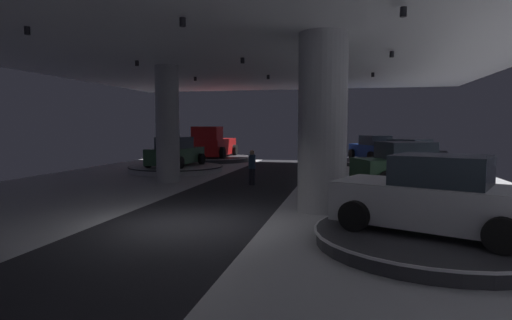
{
  "coord_description": "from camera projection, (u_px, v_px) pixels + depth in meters",
  "views": [
    {
      "loc": [
        4.37,
        -10.49,
        2.66
      ],
      "look_at": [
        1.03,
        4.69,
        1.4
      ],
      "focal_mm": 29.32,
      "sensor_mm": 36.0,
      "label": 1
    }
  ],
  "objects": [
    {
      "name": "display_platform_near_right",
      "position": [
        432.0,
        238.0,
        9.28
      ],
      "size": [
        5.21,
        5.21,
        0.33
      ],
      "color": "#333338",
      "rests_on": "ground"
    },
    {
      "name": "display_car_far_left",
      "position": [
        176.0,
        153.0,
        24.59
      ],
      "size": [
        2.49,
        4.35,
        1.71
      ],
      "color": "#2D5638",
      "rests_on": "display_platform_far_left"
    },
    {
      "name": "pickup_truck_deep_left",
      "position": [
        213.0,
        145.0,
        31.66
      ],
      "size": [
        2.72,
        5.34,
        2.3
      ],
      "color": "red",
      "rests_on": "display_platform_deep_left"
    },
    {
      "name": "ceiling_with_spotlights",
      "position": [
        179.0,
        15.0,
        10.92
      ],
      "size": [
        24.0,
        44.0,
        0.39
      ],
      "color": "silver"
    },
    {
      "name": "display_car_near_right",
      "position": [
        435.0,
        198.0,
        9.19
      ],
      "size": [
        4.57,
        3.45,
        1.71
      ],
      "color": "silver",
      "rests_on": "display_platform_near_right"
    },
    {
      "name": "display_platform_deep_right",
      "position": [
        374.0,
        162.0,
        29.45
      ],
      "size": [
        5.76,
        5.76,
        0.31
      ],
      "color": "#333338",
      "rests_on": "ground"
    },
    {
      "name": "display_platform_deep_left",
      "position": [
        214.0,
        159.0,
        32.06
      ],
      "size": [
        5.68,
        5.68,
        0.34
      ],
      "color": "#333338",
      "rests_on": "ground"
    },
    {
      "name": "display_platform_far_right",
      "position": [
        410.0,
        174.0,
        21.73
      ],
      "size": [
        5.38,
        5.38,
        0.29
      ],
      "color": "#333338",
      "rests_on": "ground"
    },
    {
      "name": "display_platform_mid_right",
      "position": [
        408.0,
        188.0,
        16.64
      ],
      "size": [
        5.73,
        5.73,
        0.34
      ],
      "color": "#333338",
      "rests_on": "ground"
    },
    {
      "name": "ground",
      "position": [
        182.0,
        225.0,
        11.37
      ],
      "size": [
        24.0,
        44.0,
        0.06
      ],
      "color": "#B2B2B7"
    },
    {
      "name": "display_car_deep_right",
      "position": [
        374.0,
        149.0,
        29.35
      ],
      "size": [
        3.53,
        4.57,
        1.71
      ],
      "color": "navy",
      "rests_on": "display_platform_deep_right"
    },
    {
      "name": "display_platform_far_left",
      "position": [
        176.0,
        168.0,
        24.69
      ],
      "size": [
        5.51,
        5.51,
        0.32
      ],
      "color": "#B7B7BC",
      "rests_on": "ground"
    },
    {
      "name": "display_car_mid_right",
      "position": [
        408.0,
        166.0,
        16.56
      ],
      "size": [
        4.57,
        3.46,
        1.71
      ],
      "color": "#2D5638",
      "rests_on": "display_platform_mid_right"
    },
    {
      "name": "display_car_far_right",
      "position": [
        411.0,
        157.0,
        21.64
      ],
      "size": [
        3.98,
        4.43,
        1.71
      ],
      "color": "black",
      "rests_on": "display_platform_far_right"
    },
    {
      "name": "column_right",
      "position": [
        322.0,
        123.0,
        13.0
      ],
      "size": [
        1.52,
        1.52,
        5.5
      ],
      "color": "#ADADB2",
      "rests_on": "ground"
    },
    {
      "name": "visitor_walking_near",
      "position": [
        252.0,
        165.0,
        18.85
      ],
      "size": [
        0.32,
        0.32,
        1.59
      ],
      "color": "black",
      "rests_on": "ground"
    },
    {
      "name": "column_left",
      "position": [
        167.0,
        124.0,
        19.77
      ],
      "size": [
        1.1,
        1.1,
        5.5
      ],
      "color": "#ADADB2",
      "rests_on": "ground"
    }
  ]
}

